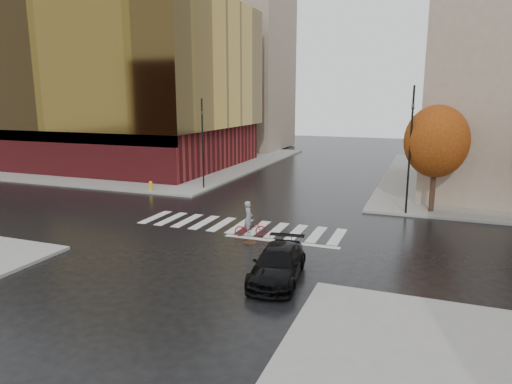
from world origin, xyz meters
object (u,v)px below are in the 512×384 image
at_px(cyclist, 250,224).
at_px(fire_hydrant, 151,185).
at_px(traffic_light_nw, 203,138).
at_px(traffic_light_ne, 411,141).
at_px(sedan, 278,264).

height_order(cyclist, fire_hydrant, cyclist).
distance_m(cyclist, traffic_light_nw, 13.13).
distance_m(traffic_light_nw, traffic_light_ne, 15.41).
distance_m(traffic_light_nw, fire_hydrant, 5.30).
height_order(sedan, fire_hydrant, sedan).
xyz_separation_m(sedan, traffic_light_ne, (4.21, 12.21, 3.87)).
bearing_deg(traffic_light_nw, fire_hydrant, -61.97).
bearing_deg(traffic_light_ne, sedan, 82.52).
relative_size(cyclist, traffic_light_nw, 0.27).
bearing_deg(cyclist, fire_hydrant, 32.39).
relative_size(sedan, fire_hydrant, 6.03).
xyz_separation_m(sedan, cyclist, (-3.14, 4.91, -0.01)).
relative_size(traffic_light_nw, traffic_light_ne, 0.90).
xyz_separation_m(traffic_light_nw, fire_hydrant, (-3.17, -2.50, -3.43)).
distance_m(sedan, fire_hydrant, 18.80).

